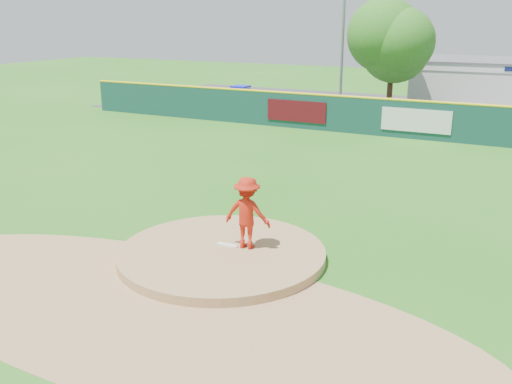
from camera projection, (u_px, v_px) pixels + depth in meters
The scene contains 12 objects.
ground at pixel (222, 258), 15.16m from camera, with size 120.00×120.00×0.00m, color #286B19.
pitchers_mound at pixel (222, 258), 15.16m from camera, with size 5.50×5.50×0.50m, color #9E774C.
pitching_rubber at pixel (227, 245), 15.34m from camera, with size 0.60×0.15×0.04m, color white.
infield_dirt_arc at pixel (154, 307), 12.61m from camera, with size 15.40×15.40×0.01m, color #9E774C.
parking_lot at pixel (425, 113), 38.15m from camera, with size 44.00×16.00×0.02m, color #38383A.
pitcher at pixel (247, 213), 14.98m from camera, with size 1.25×0.72×1.94m, color red.
van at pixel (489, 120), 31.00m from camera, with size 2.56×5.56×1.55m, color white.
fence_banners at pixel (353, 116), 31.06m from camera, with size 10.35×0.04×1.20m.
playground_slide at pixel (240, 98), 38.98m from camera, with size 1.08×3.04×1.68m.
outfield_fence at pixel (393, 117), 30.17m from camera, with size 40.00×0.14×2.07m.
deciduous_tree at pixel (393, 43), 35.98m from camera, with size 5.60×5.60×7.36m.
light_pole_left at pixel (344, 18), 38.98m from camera, with size 1.75×0.25×11.00m.
Camera 1 is at (7.15, -12.04, 6.15)m, focal length 40.00 mm.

